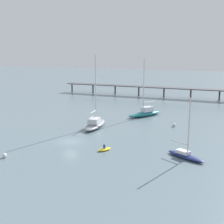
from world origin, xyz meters
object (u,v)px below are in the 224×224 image
pier (181,86)px  mooring_buoy_outer (4,155)px  sailboat_navy (185,154)px  dinghy_yellow (104,149)px  mooring_buoy_mid (174,125)px  sailboat_teal (145,112)px  sailboat_gray (95,123)px

pier → mooring_buoy_outer: bearing=-102.7°
pier → mooring_buoy_outer: pier is taller
sailboat_navy → mooring_buoy_outer: bearing=-158.7°
dinghy_yellow → sailboat_navy: bearing=5.3°
mooring_buoy_outer → mooring_buoy_mid: 34.49m
sailboat_teal → mooring_buoy_outer: 37.67m
sailboat_gray → mooring_buoy_mid: sailboat_gray is taller
sailboat_gray → mooring_buoy_outer: bearing=-103.1°
pier → sailboat_teal: bearing=-96.4°
sailboat_teal → sailboat_navy: (13.32, -26.11, -0.31)m
mooring_buoy_outer → mooring_buoy_mid: size_ratio=0.94×
pier → sailboat_navy: bearing=-80.4°
sailboat_teal → sailboat_gray: bearing=-114.8°
sailboat_teal → sailboat_gray: sailboat_gray is taller
sailboat_navy → sailboat_gray: bearing=149.7°
sailboat_navy → pier: bearing=99.6°
sailboat_gray → mooring_buoy_mid: bearing=23.9°
dinghy_yellow → mooring_buoy_outer: dinghy_yellow is taller
sailboat_teal → sailboat_gray: 15.91m
sailboat_gray → dinghy_yellow: bearing=-59.7°
sailboat_navy → dinghy_yellow: size_ratio=3.37×
sailboat_teal → dinghy_yellow: size_ratio=5.11×
mooring_buoy_outer → mooring_buoy_mid: mooring_buoy_mid is taller
sailboat_gray → mooring_buoy_mid: (15.07, 6.69, -0.48)m
pier → mooring_buoy_outer: size_ratio=91.11×
sailboat_teal → dinghy_yellow: (0.84, -27.27, -0.68)m
sailboat_navy → dinghy_yellow: 12.55m
dinghy_yellow → mooring_buoy_outer: 15.13m
mooring_buoy_mid → pier: bearing=97.0°
sailboat_teal → pier: bearing=83.6°
sailboat_gray → sailboat_navy: bearing=-30.3°
pier → sailboat_navy: sailboat_navy is taller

